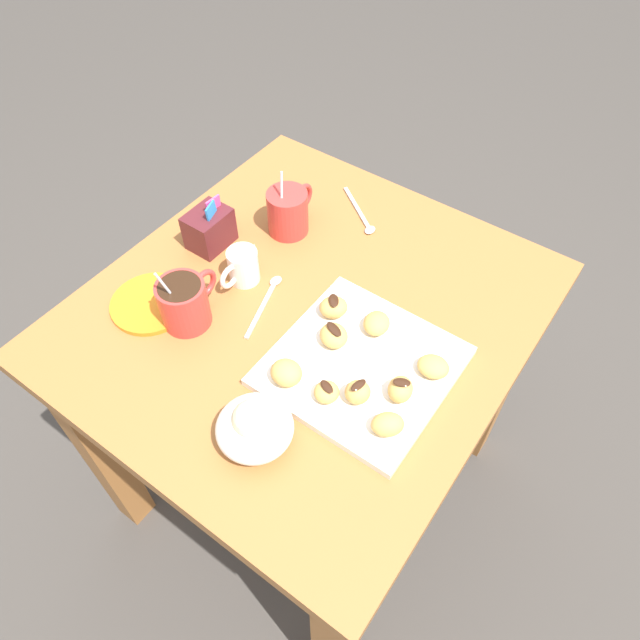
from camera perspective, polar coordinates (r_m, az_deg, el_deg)
ground_plane at (r=1.76m, az=-0.89°, el=-14.71°), size 8.00×8.00×0.00m
dining_table at (r=1.24m, az=-1.22°, el=-3.40°), size 0.85×0.79×0.75m
pastry_plate_square at (r=1.03m, az=4.06°, el=-4.48°), size 0.30×0.30×0.02m
coffee_mug_red_left at (r=1.09m, az=-13.05°, el=1.75°), size 0.13×0.09×0.15m
coffee_mug_red_right at (r=1.24m, az=-3.10°, el=10.61°), size 0.13×0.09×0.15m
cream_pitcher_white at (r=1.15m, az=-7.55°, el=5.31°), size 0.10×0.06×0.07m
sugar_caddy at (r=1.24m, az=-10.72°, el=8.73°), size 0.09×0.07×0.11m
ice_cream_bowl at (r=0.94m, az=-6.40°, el=-10.23°), size 0.12×0.12×0.09m
saucer_orange_left at (r=1.17m, az=-16.13°, el=1.57°), size 0.15×0.15×0.01m
loose_spoon_near_saucer at (r=1.30m, az=4.08°, el=10.06°), size 0.10×0.13×0.01m
loose_spoon_by_plate at (r=1.14m, az=-5.20°, el=2.12°), size 0.16×0.06×0.01m
beignet_0 at (r=1.04m, az=1.35°, el=-1.53°), size 0.07×0.07×0.04m
chocolate_drizzle_0 at (r=1.02m, az=1.37°, el=-0.88°), size 0.03×0.04×0.00m
beignet_1 at (r=0.98m, az=7.83°, el=-6.69°), size 0.06×0.05×0.04m
chocolate_drizzle_1 at (r=0.96m, az=7.96°, el=-6.04°), size 0.03×0.03×0.00m
beignet_2 at (r=0.97m, az=0.66°, el=-7.02°), size 0.04×0.04×0.03m
chocolate_drizzle_2 at (r=0.96m, az=0.67°, el=-6.49°), size 0.02×0.03×0.00m
beignet_3 at (r=1.08m, az=1.32°, el=1.25°), size 0.07×0.07×0.04m
chocolate_drizzle_3 at (r=1.06m, az=1.34°, el=1.92°), size 0.04×0.03×0.00m
beignet_4 at (r=1.02m, az=10.95°, el=-4.49°), size 0.06×0.06×0.03m
beignet_5 at (r=0.94m, az=6.59°, el=-10.06°), size 0.07×0.07×0.03m
beignet_6 at (r=0.99m, az=-3.29°, el=-5.14°), size 0.05×0.06×0.04m
beignet_7 at (r=1.06m, az=5.53°, el=-0.32°), size 0.07×0.06×0.03m
beignet_8 at (r=0.97m, az=3.69°, el=-7.01°), size 0.06×0.06×0.04m
chocolate_drizzle_8 at (r=0.95m, az=3.75°, el=-6.33°), size 0.03×0.02×0.00m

